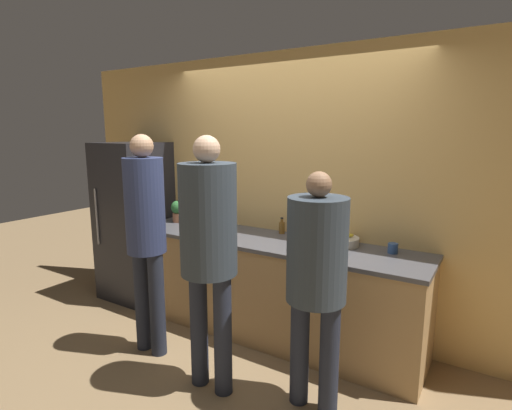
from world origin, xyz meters
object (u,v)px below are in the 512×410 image
at_px(refrigerator, 135,221).
at_px(person_left, 146,228).
at_px(bottle_amber, 281,227).
at_px(person_right, 317,269).
at_px(cup_blue, 393,248).
at_px(person_center, 209,239).
at_px(fruit_bowl, 341,241).
at_px(utensil_crock, 209,219).
at_px(potted_plant, 178,210).

relative_size(refrigerator, person_left, 0.95).
relative_size(person_left, bottle_amber, 11.83).
relative_size(person_right, cup_blue, 20.10).
relative_size(person_center, person_right, 1.13).
xyz_separation_m(person_center, fruit_bowl, (0.56, 1.09, -0.19)).
bearing_deg(person_right, person_left, -177.05).
xyz_separation_m(fruit_bowl, utensil_crock, (-1.43, -0.00, 0.03)).
distance_m(refrigerator, cup_blue, 2.81).
height_order(refrigerator, utensil_crock, refrigerator).
xyz_separation_m(fruit_bowl, cup_blue, (0.43, -0.00, 0.00)).
height_order(person_left, cup_blue, person_left).
xyz_separation_m(utensil_crock, cup_blue, (1.86, 0.00, -0.02)).
bearing_deg(refrigerator, cup_blue, 3.43).
distance_m(person_right, bottle_amber, 1.24).
distance_m(fruit_bowl, cup_blue, 0.43).
relative_size(person_center, potted_plant, 7.95).
relative_size(utensil_crock, cup_blue, 3.35).
height_order(fruit_bowl, cup_blue, fruit_bowl).
bearing_deg(utensil_crock, refrigerator, -170.00).
relative_size(utensil_crock, bottle_amber, 1.74).
bearing_deg(person_center, refrigerator, 152.98).
bearing_deg(cup_blue, utensil_crock, -179.94).
relative_size(person_left, cup_blue, 22.86).
relative_size(utensil_crock, potted_plant, 1.17).
xyz_separation_m(person_right, fruit_bowl, (-0.16, 0.89, -0.05)).
xyz_separation_m(person_right, bottle_amber, (-0.78, 0.97, -0.02)).
bearing_deg(person_center, cup_blue, 47.45).
relative_size(person_right, bottle_amber, 10.41).
xyz_separation_m(fruit_bowl, potted_plant, (-1.80, -0.07, 0.09)).
height_order(refrigerator, potted_plant, refrigerator).
bearing_deg(utensil_crock, bottle_amber, 5.79).
bearing_deg(person_center, person_left, 170.68).
bearing_deg(potted_plant, bottle_amber, 7.15).
height_order(fruit_bowl, potted_plant, potted_plant).
bearing_deg(bottle_amber, person_center, -87.29).
bearing_deg(bottle_amber, utensil_crock, -174.21).
height_order(refrigerator, fruit_bowl, refrigerator).
height_order(person_right, cup_blue, person_right).
bearing_deg(person_center, fruit_bowl, 62.59).
xyz_separation_m(utensil_crock, potted_plant, (-0.37, -0.07, 0.06)).
height_order(person_left, person_right, person_left).
distance_m(refrigerator, bottle_amber, 1.77).
distance_m(person_left, person_center, 0.77).
relative_size(person_left, potted_plant, 7.96).
distance_m(fruit_bowl, potted_plant, 1.81).
bearing_deg(person_right, cup_blue, 72.86).
height_order(person_left, bottle_amber, person_left).
relative_size(fruit_bowl, cup_blue, 3.85).
xyz_separation_m(person_left, potted_plant, (-0.48, 0.90, -0.05)).
distance_m(bottle_amber, cup_blue, 1.06).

